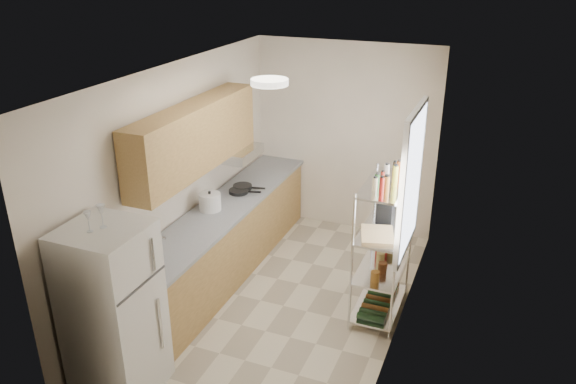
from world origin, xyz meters
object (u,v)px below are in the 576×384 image
refrigerator (113,312)px  espresso_machine (386,206)px  rice_cooker (210,202)px  frying_pan_large (239,191)px  cutting_board (377,235)px

refrigerator → espresso_machine: (1.83, 2.25, 0.35)m
rice_cooker → espresso_machine: size_ratio=0.85×
refrigerator → rice_cooker: size_ratio=6.45×
frying_pan_large → cutting_board: 2.02m
refrigerator → frying_pan_large: 2.51m
cutting_board → espresso_machine: size_ratio=1.41×
refrigerator → rice_cooker: 1.96m
frying_pan_large → espresso_machine: espresso_machine is taller
rice_cooker → cutting_board: (1.98, -0.13, 0.02)m
rice_cooker → cutting_board: 1.99m
frying_pan_large → refrigerator: bearing=-103.5°
refrigerator → frying_pan_large: size_ratio=6.68×
refrigerator → rice_cooker: refrigerator is taller
cutting_board → rice_cooker: bearing=176.3°
frying_pan_large → rice_cooker: bearing=-113.0°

